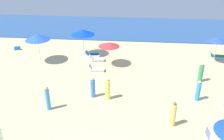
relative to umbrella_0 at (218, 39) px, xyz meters
name	(u,v)px	position (x,y,z in m)	size (l,w,h in m)	color
ocean	(120,28)	(-9.53, 10.41, -2.22)	(60.00, 10.78, 0.12)	#29518C
umbrella_0	(218,39)	(0.00, 0.00, 0.00)	(1.82, 1.82, 2.48)	silver
lounge_chair_0_0	(217,56)	(0.59, 1.06, -2.04)	(1.48, 0.71, 0.62)	silver
umbrella_1	(37,37)	(-16.25, -1.46, 0.21)	(2.27, 2.27, 2.77)	silver
umbrella_2	(109,44)	(-9.72, -1.57, -0.23)	(1.90, 1.90, 2.24)	silver
lounge_chair_2_0	(97,59)	(-11.02, -0.77, -2.04)	(1.50, 0.95, 0.66)	silver
lounge_chair_2_1	(96,69)	(-10.76, -2.88, -2.05)	(1.43, 0.74, 0.67)	silver
lounge_chair_3_0	(217,140)	(-2.82, -11.01, -2.02)	(1.64, 1.20, 0.76)	silver
umbrella_4	(83,32)	(-12.48, 0.48, 0.16)	(2.30, 2.30, 2.71)	silver
lounge_chair_4_0	(92,56)	(-11.62, -0.07, -2.03)	(1.52, 0.94, 0.69)	silver
lounge_chair_4_1	(92,55)	(-11.63, 0.22, -2.03)	(1.32, 0.80, 0.66)	silver
beachgoer_0	(0,140)	(-14.20, -12.67, -1.53)	(0.47, 0.47, 1.61)	white
beachgoer_1	(93,88)	(-10.32, -6.96, -1.55)	(0.48, 0.48, 1.57)	#477AC5
beachgoer_3	(108,89)	(-9.23, -7.14, -1.51)	(0.46, 0.46, 1.68)	#F9F567
beachgoer_4	(201,73)	(-2.15, -3.94, -1.51)	(0.44, 0.44, 1.66)	#39985A
beachgoer_5	(198,91)	(-2.95, -6.72, -1.55)	(0.39, 0.39, 1.55)	#3099DF
beachgoer_6	(48,98)	(-13.00, -8.78, -1.43)	(0.41, 0.41, 1.74)	#4296D9
beachgoer_7	(173,115)	(-5.05, -9.69, -1.50)	(0.34, 0.34, 1.68)	#F9D66D
cooler_box_1	(17,48)	(-19.86, 1.38, -2.11)	(0.60, 0.33, 0.35)	#1865B1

